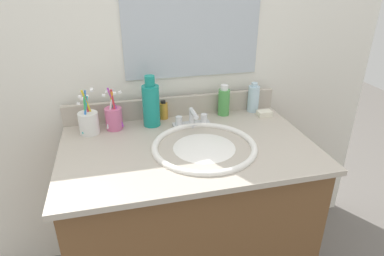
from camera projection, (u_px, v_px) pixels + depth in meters
name	position (u px, v px, depth m)	size (l,w,h in m)	color
vanity_cabinet	(188.00, 224.00, 1.44)	(0.92, 0.56, 0.74)	brown
countertop	(188.00, 147.00, 1.28)	(0.96, 0.60, 0.02)	#B2A899
backsplash	(173.00, 106.00, 1.51)	(0.96, 0.02, 0.09)	#B2A899
back_wall	(172.00, 131.00, 1.63)	(2.06, 0.04, 1.30)	white
mirror_panel	(193.00, 11.00, 1.39)	(0.60, 0.01, 0.56)	#B2BCC6
sink_basin	(204.00, 154.00, 1.27)	(0.40, 0.40, 0.11)	white
faucet	(192.00, 120.00, 1.41)	(0.16, 0.10, 0.08)	silver
bottle_oil_amber	(163.00, 110.00, 1.48)	(0.04, 0.04, 0.08)	gold
bottle_gel_clear	(253.00, 98.00, 1.55)	(0.05, 0.05, 0.14)	silver
bottle_mouthwash_teal	(151.00, 104.00, 1.39)	(0.07, 0.07, 0.22)	teal
bottle_toner_green	(224.00, 101.00, 1.51)	(0.05, 0.05, 0.14)	#4C9E4C
cup_white_ceramic	(89.00, 122.00, 1.34)	(0.08, 0.08, 0.19)	white
cup_pink	(114.00, 117.00, 1.38)	(0.08, 0.07, 0.18)	#D16693
soap_bar	(264.00, 113.00, 1.52)	(0.06, 0.04, 0.02)	white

